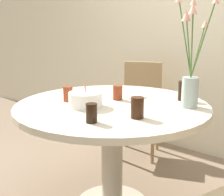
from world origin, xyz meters
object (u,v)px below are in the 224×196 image
birthday_cake (85,100)px  side_plate (135,97)px  drink_glass_1 (183,91)px  drink_glass_3 (137,108)px  drink_glass_0 (68,94)px  drink_glass_4 (92,113)px  flower_vase (191,71)px  drink_glass_2 (118,93)px  chair_far_back (140,103)px

birthday_cake → side_plate: size_ratio=1.35×
drink_glass_1 → birthday_cake: bearing=-124.8°
drink_glass_1 → drink_glass_3: bearing=-89.2°
drink_glass_0 → drink_glass_4: 0.52m
drink_glass_0 → drink_glass_3: drink_glass_3 is taller
flower_vase → side_plate: size_ratio=4.35×
drink_glass_2 → drink_glass_4: drink_glass_4 is taller
birthday_cake → drink_glass_2: 0.29m
flower_vase → chair_far_back: bearing=141.3°
flower_vase → birthday_cake: bearing=-140.9°
birthday_cake → drink_glass_4: birthday_cake is taller
side_plate → drink_glass_4: 0.66m
drink_glass_1 → drink_glass_4: drink_glass_1 is taller
drink_glass_4 → side_plate: bearing=105.9°
drink_glass_3 → flower_vase: bearing=74.0°
flower_vase → side_plate: 0.49m
birthday_cake → drink_glass_1: (0.39, 0.57, 0.02)m
birthday_cake → flower_vase: 0.69m
drink_glass_2 → drink_glass_4: bearing=-65.4°
drink_glass_0 → drink_glass_4: drink_glass_4 is taller
side_plate → drink_glass_0: 0.49m
drink_glass_2 → drink_glass_3: bearing=-36.2°
flower_vase → drink_glass_2: 0.53m
chair_far_back → birthday_cake: chair_far_back is taller
drink_glass_0 → drink_glass_3: size_ratio=0.84×
side_plate → drink_glass_3: (0.32, -0.41, 0.06)m
drink_glass_4 → drink_glass_0: bearing=152.6°
drink_glass_4 → chair_far_back: bearing=115.0°
chair_far_back → drink_glass_2: 0.97m
drink_glass_0 → drink_glass_2: 0.35m
chair_far_back → flower_vase: size_ratio=1.32×
flower_vase → drink_glass_4: bearing=-112.0°
birthday_cake → drink_glass_0: bearing=172.4°
birthday_cake → drink_glass_1: bearing=55.2°
side_plate → drink_glass_4: drink_glass_4 is taller
birthday_cake → drink_glass_4: 0.34m
birthday_cake → flower_vase: flower_vase is taller
drink_glass_3 → drink_glass_4: bearing=-121.4°
flower_vase → drink_glass_2: flower_vase is taller
drink_glass_3 → drink_glass_4: (-0.14, -0.23, -0.01)m
drink_glass_4 → flower_vase: bearing=68.0°
drink_glass_0 → side_plate: bearing=54.9°
side_plate → drink_glass_3: drink_glass_3 is taller
drink_glass_2 → drink_glass_3: (0.37, -0.27, 0.01)m
birthday_cake → drink_glass_1: 0.69m
side_plate → drink_glass_0: (-0.28, -0.40, 0.05)m
flower_vase → drink_glass_0: 0.83m
flower_vase → side_plate: bearing=179.5°
drink_glass_1 → drink_glass_2: size_ratio=1.35×
birthday_cake → drink_glass_3: (0.40, 0.02, 0.01)m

